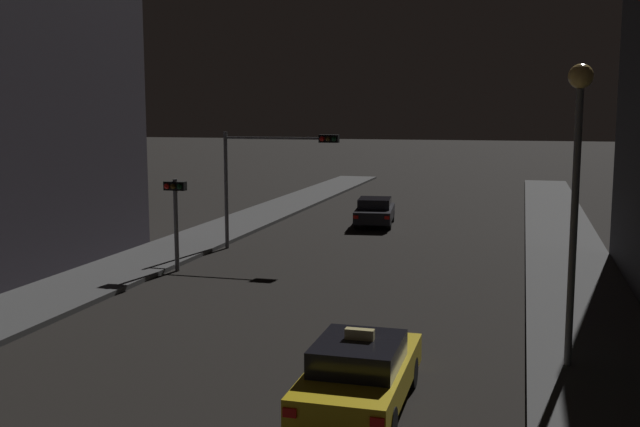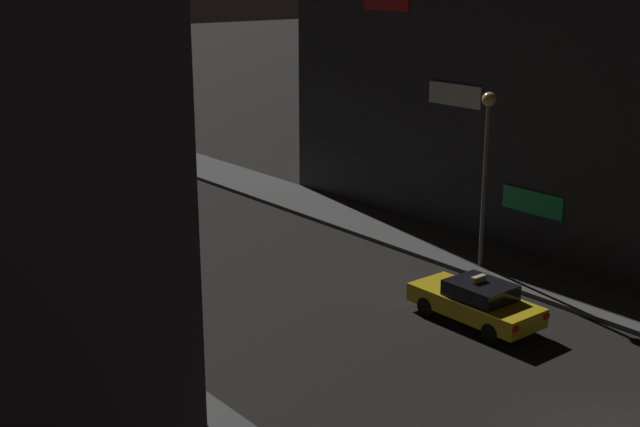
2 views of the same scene
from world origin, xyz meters
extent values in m
cube|color=#4C4C4C|center=(7.86, 27.78, 0.08)|extent=(3.21, 59.55, 0.16)
cube|color=#26CC66|center=(-9.42, 9.23, 2.20)|extent=(0.08, 2.80, 0.90)
cube|color=#333338|center=(14.51, 14.62, 6.56)|extent=(10.09, 21.06, 13.12)
cube|color=#26CC66|center=(9.42, 10.41, 2.36)|extent=(0.08, 2.80, 0.90)
cube|color=white|center=(9.42, 14.62, 6.04)|extent=(0.08, 2.80, 0.90)
cube|color=red|center=(9.42, 18.83, 9.71)|extent=(0.08, 2.80, 0.90)
cube|color=yellow|center=(3.11, 7.70, 0.62)|extent=(1.82, 4.41, 0.60)
cube|color=black|center=(3.11, 7.50, 1.17)|extent=(1.59, 1.99, 0.50)
cube|color=red|center=(2.37, 5.48, 0.72)|extent=(0.24, 0.06, 0.16)
cube|color=red|center=(3.87, 5.48, 0.72)|extent=(0.24, 0.06, 0.16)
cylinder|color=black|center=(2.30, 9.06, 0.32)|extent=(0.22, 0.64, 0.64)
cylinder|color=black|center=(3.90, 9.07, 0.32)|extent=(0.22, 0.64, 0.64)
cylinder|color=black|center=(2.31, 6.33, 0.32)|extent=(0.22, 0.64, 0.64)
cylinder|color=black|center=(3.91, 6.34, 0.32)|extent=(0.22, 0.64, 0.64)
cube|color=#F4E08C|center=(3.11, 7.60, 1.52)|extent=(0.56, 0.18, 0.20)
cube|color=black|center=(-1.18, 30.99, 0.62)|extent=(2.29, 4.58, 0.60)
cube|color=black|center=(-1.16, 30.79, 1.17)|extent=(1.80, 2.15, 0.50)
cube|color=red|center=(-1.67, 28.70, 0.72)|extent=(0.25, 0.09, 0.16)
cube|color=red|center=(-0.18, 28.87, 0.72)|extent=(0.25, 0.09, 0.16)
cylinder|color=black|center=(-2.13, 32.26, 0.32)|extent=(0.29, 0.66, 0.64)
cylinder|color=black|center=(-0.54, 32.44, 0.32)|extent=(0.29, 0.66, 0.64)
cylinder|color=black|center=(-1.82, 29.55, 0.32)|extent=(0.29, 0.66, 0.64)
cylinder|color=black|center=(-0.23, 29.73, 0.32)|extent=(0.29, 0.66, 0.64)
cylinder|color=slate|center=(-6.00, 23.01, 2.47)|extent=(0.16, 0.16, 4.94)
cylinder|color=slate|center=(-3.77, 23.01, 4.69)|extent=(4.47, 0.10, 0.10)
cube|color=black|center=(-1.53, 23.01, 4.69)|extent=(0.80, 0.28, 0.32)
sphere|color=red|center=(-1.78, 22.83, 4.69)|extent=(0.20, 0.20, 0.20)
sphere|color=#3F2D0C|center=(-1.53, 22.83, 4.69)|extent=(0.20, 0.20, 0.20)
sphere|color=#0C3319|center=(-1.28, 22.83, 4.69)|extent=(0.20, 0.20, 0.20)
cylinder|color=slate|center=(-6.00, 18.27, 1.68)|extent=(0.16, 0.16, 3.37)
cube|color=black|center=(-6.00, 18.27, 3.12)|extent=(0.80, 0.28, 0.32)
sphere|color=red|center=(-6.25, 18.10, 3.12)|extent=(0.20, 0.20, 0.20)
sphere|color=#3F2D0C|center=(-6.00, 18.10, 3.12)|extent=(0.20, 0.20, 0.20)
sphere|color=#0C3319|center=(-5.76, 18.10, 3.12)|extent=(0.20, 0.20, 0.20)
cylinder|color=slate|center=(-6.97, 8.79, 2.38)|extent=(0.10, 0.10, 4.43)
cylinder|color=white|center=(-6.97, 8.77, 4.44)|extent=(0.53, 0.03, 0.53)
cylinder|color=red|center=(-6.97, 8.77, 3.75)|extent=(0.59, 0.03, 0.59)
cylinder|color=slate|center=(7.13, 10.91, 3.20)|extent=(0.16, 0.16, 6.07)
sphere|color=#F9C666|center=(7.13, 10.91, 6.49)|extent=(0.53, 0.53, 0.53)
camera|label=1|loc=(6.00, -5.85, 5.74)|focal=41.56mm
camera|label=2|loc=(-16.76, -8.89, 10.98)|focal=47.63mm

